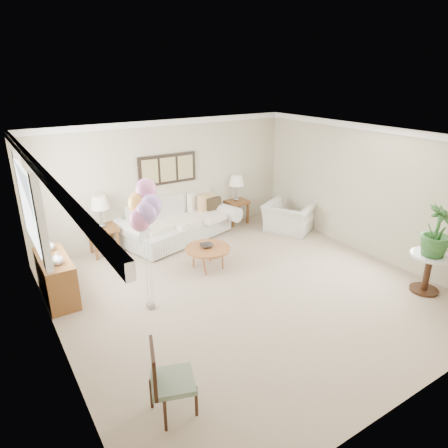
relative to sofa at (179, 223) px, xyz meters
name	(u,v)px	position (x,y,z in m)	size (l,w,h in m)	color
ground_plane	(246,290)	(-0.06, -2.66, -0.38)	(6.00, 6.00, 0.00)	tan
room_shell	(239,200)	(-0.17, -2.56, 1.25)	(6.04, 6.04, 2.60)	#B9B294
wall_art_triptych	(168,169)	(-0.06, 0.31, 1.17)	(1.35, 0.06, 0.65)	black
sofa	(179,223)	(0.00, 0.00, 0.00)	(2.83, 1.56, 0.96)	white
end_table_left	(103,231)	(-1.65, 0.12, 0.13)	(0.55, 0.50, 0.60)	brown
end_table_right	(236,204)	(1.66, 0.17, 0.11)	(0.53, 0.49, 0.58)	brown
lamp_left	(100,203)	(-1.65, 0.12, 0.72)	(0.37, 0.37, 0.65)	gray
lamp_right	(236,181)	(1.66, 0.17, 0.69)	(0.36, 0.36, 0.63)	gray
coffee_table	(208,249)	(-0.18, -1.58, 0.02)	(0.85, 0.85, 0.43)	#9F6B38
decor_bowl	(206,246)	(-0.20, -1.55, 0.08)	(0.25, 0.25, 0.06)	#2A2520
armchair	(288,218)	(2.35, -0.97, -0.04)	(1.04, 0.91, 0.67)	white
side_table	(429,263)	(2.51, -4.33, 0.15)	(0.64, 0.64, 0.70)	silver
potted_plant	(437,231)	(2.48, -4.36, 0.75)	(0.48, 0.48, 0.86)	#214D17
accent_chair	(166,379)	(-2.33, -4.36, 0.11)	(0.59, 0.59, 0.94)	gray
credenza	(56,278)	(-2.82, -1.16, -0.01)	(0.46, 1.20, 0.74)	brown
vase_white	(57,259)	(-2.80, -1.45, 0.46)	(0.19, 0.19, 0.19)	silver
vase_sage	(49,245)	(-2.80, -0.83, 0.46)	(0.18, 0.18, 0.19)	#AEB4A7
balloon_cluster	(144,207)	(-1.65, -2.29, 1.33)	(0.53, 0.59, 2.09)	gray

